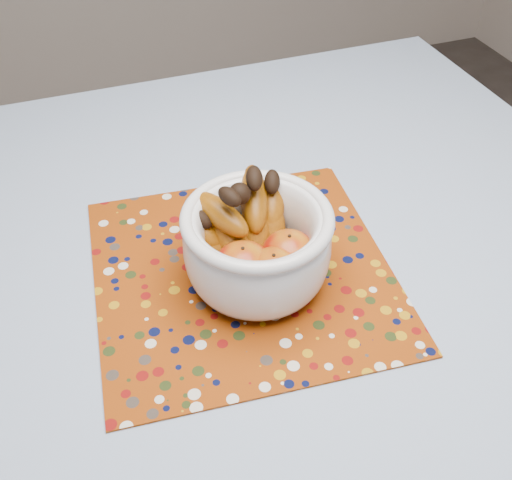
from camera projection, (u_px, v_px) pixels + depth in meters
table at (279, 292)px, 1.04m from camera, size 1.20×1.20×0.75m
tablecloth at (280, 258)px, 0.98m from camera, size 1.32×1.32×0.01m
placemat at (243, 272)px, 0.95m from camera, size 0.50×0.50×0.00m
fruit_bowl at (253, 239)px, 0.89m from camera, size 0.25×0.24×0.18m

